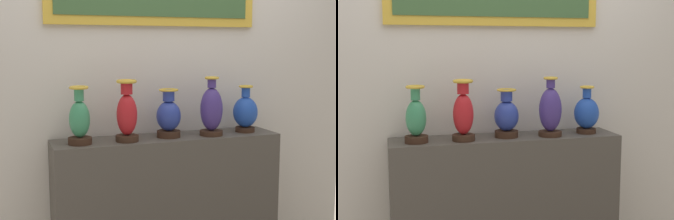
% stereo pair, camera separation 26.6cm
% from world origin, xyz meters
% --- Properties ---
extents(display_shelf, '(1.51, 0.33, 0.99)m').
position_xyz_m(display_shelf, '(0.00, 0.00, 0.50)').
color(display_shelf, '#4C4742').
rests_on(display_shelf, ground_plane).
extents(back_wall, '(3.07, 0.14, 2.69)m').
position_xyz_m(back_wall, '(-0.00, 0.22, 1.39)').
color(back_wall, silver).
rests_on(back_wall, ground_plane).
extents(vase_jade, '(0.15, 0.15, 0.36)m').
position_xyz_m(vase_jade, '(-0.58, -0.04, 1.14)').
color(vase_jade, '#382319').
rests_on(vase_jade, display_shelf).
extents(vase_crimson, '(0.14, 0.14, 0.39)m').
position_xyz_m(vase_crimson, '(-0.29, -0.05, 1.17)').
color(vase_crimson, '#382319').
rests_on(vase_crimson, display_shelf).
extents(vase_cobalt, '(0.16, 0.16, 0.32)m').
position_xyz_m(vase_cobalt, '(0.00, -0.01, 1.13)').
color(vase_cobalt, '#382319').
rests_on(vase_cobalt, display_shelf).
extents(vase_indigo, '(0.16, 0.16, 0.39)m').
position_xyz_m(vase_indigo, '(0.29, -0.05, 1.16)').
color(vase_indigo, '#382319').
rests_on(vase_indigo, display_shelf).
extents(vase_sapphire, '(0.17, 0.17, 0.33)m').
position_xyz_m(vase_sapphire, '(0.57, -0.01, 1.13)').
color(vase_sapphire, '#382319').
rests_on(vase_sapphire, display_shelf).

